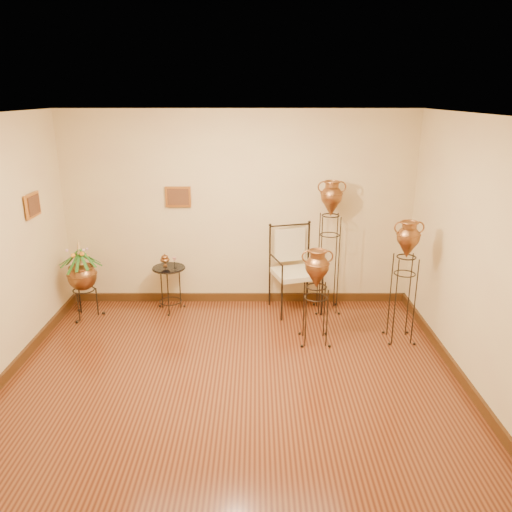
{
  "coord_description": "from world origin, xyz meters",
  "views": [
    {
      "loc": [
        0.25,
        -4.48,
        2.99
      ],
      "look_at": [
        0.25,
        1.3,
        1.1
      ],
      "focal_mm": 35.0,
      "sensor_mm": 36.0,
      "label": 1
    }
  ],
  "objects_px": {
    "planter_urn": "(82,273)",
    "amphora_mid": "(404,281)",
    "amphora_tall": "(329,246)",
    "side_table": "(170,288)",
    "armchair": "(296,270)"
  },
  "relations": [
    {
      "from": "planter_urn",
      "to": "amphora_mid",
      "type": "bearing_deg",
      "value": -9.26
    },
    {
      "from": "amphora_tall",
      "to": "amphora_mid",
      "type": "relative_size",
      "value": 1.21
    },
    {
      "from": "amphora_tall",
      "to": "amphora_mid",
      "type": "xyz_separation_m",
      "value": [
        0.8,
        -0.9,
        -0.18
      ]
    },
    {
      "from": "amphora_tall",
      "to": "side_table",
      "type": "xyz_separation_m",
      "value": [
        -2.25,
        0.0,
        -0.63
      ]
    },
    {
      "from": "amphora_tall",
      "to": "amphora_mid",
      "type": "distance_m",
      "value": 1.22
    },
    {
      "from": "amphora_mid",
      "to": "planter_urn",
      "type": "xyz_separation_m",
      "value": [
        -4.21,
        0.69,
        -0.15
      ]
    },
    {
      "from": "planter_urn",
      "to": "amphora_tall",
      "type": "bearing_deg",
      "value": 3.6
    },
    {
      "from": "amphora_mid",
      "to": "planter_urn",
      "type": "distance_m",
      "value": 4.27
    },
    {
      "from": "armchair",
      "to": "side_table",
      "type": "relative_size",
      "value": 1.47
    },
    {
      "from": "amphora_tall",
      "to": "planter_urn",
      "type": "height_order",
      "value": "amphora_tall"
    },
    {
      "from": "side_table",
      "to": "amphora_mid",
      "type": "bearing_deg",
      "value": -16.44
    },
    {
      "from": "amphora_mid",
      "to": "side_table",
      "type": "relative_size",
      "value": 1.89
    },
    {
      "from": "armchair",
      "to": "side_table",
      "type": "xyz_separation_m",
      "value": [
        -1.8,
        0.0,
        -0.27
      ]
    },
    {
      "from": "planter_urn",
      "to": "side_table",
      "type": "xyz_separation_m",
      "value": [
        1.16,
        0.22,
        -0.3
      ]
    },
    {
      "from": "amphora_tall",
      "to": "armchair",
      "type": "bearing_deg",
      "value": -180.0
    }
  ]
}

